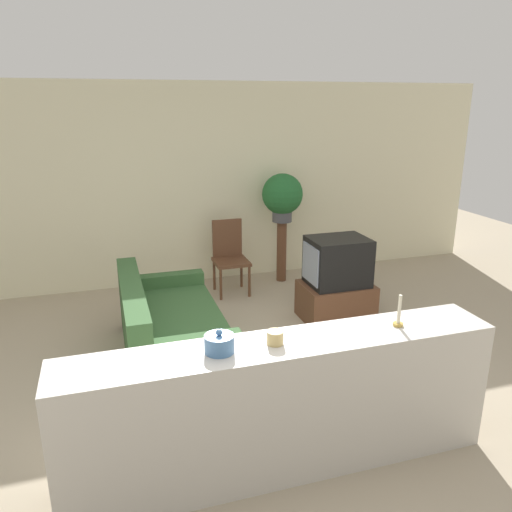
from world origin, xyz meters
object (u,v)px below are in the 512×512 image
couch (169,331)px  wooden_chair (229,254)px  potted_plant (282,195)px  television (337,261)px  decorative_bowl (219,343)px

couch → wooden_chair: 1.91m
wooden_chair → potted_plant: potted_plant is taller
television → decorative_bowl: 2.88m
couch → potted_plant: bearing=44.4°
potted_plant → decorative_bowl: (-1.72, -3.57, -0.21)m
potted_plant → couch: bearing=-135.6°
television → couch: bearing=-169.2°
couch → television: bearing=10.8°
wooden_chair → potted_plant: (0.80, 0.19, 0.70)m
television → wooden_chair: television is taller
couch → potted_plant: size_ratio=2.72×
decorative_bowl → wooden_chair: bearing=74.7°
couch → television: (1.98, 0.38, 0.41)m
television → potted_plant: bearing=96.3°
couch → decorative_bowl: 1.93m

